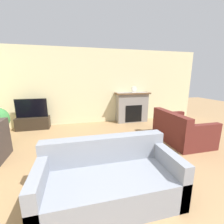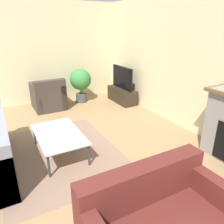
{
  "view_description": "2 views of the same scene",
  "coord_description": "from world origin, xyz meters",
  "px_view_note": "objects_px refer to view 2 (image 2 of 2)",
  "views": [
    {
      "loc": [
        -0.41,
        -0.83,
        1.69
      ],
      "look_at": [
        0.52,
        2.94,
        0.79
      ],
      "focal_mm": 24.0,
      "sensor_mm": 36.0,
      "label": 1
    },
    {
      "loc": [
        3.32,
        1.33,
        2.04
      ],
      "look_at": [
        0.37,
        2.93,
        0.72
      ],
      "focal_mm": 35.0,
      "sensor_mm": 36.0,
      "label": 2
    }
  ],
  "objects_px": {
    "potted_plant": "(81,81)",
    "tv": "(122,78)",
    "armchair_by_window": "(49,98)",
    "coffee_table": "(59,135)"
  },
  "relations": [
    {
      "from": "tv",
      "to": "armchair_by_window",
      "type": "height_order",
      "value": "tv"
    },
    {
      "from": "armchair_by_window",
      "to": "coffee_table",
      "type": "relative_size",
      "value": 0.73
    },
    {
      "from": "coffee_table",
      "to": "potted_plant",
      "type": "height_order",
      "value": "potted_plant"
    },
    {
      "from": "tv",
      "to": "potted_plant",
      "type": "bearing_deg",
      "value": -119.26
    },
    {
      "from": "tv",
      "to": "armchair_by_window",
      "type": "distance_m",
      "value": 2.07
    },
    {
      "from": "potted_plant",
      "to": "tv",
      "type": "bearing_deg",
      "value": 60.74
    },
    {
      "from": "tv",
      "to": "armchair_by_window",
      "type": "bearing_deg",
      "value": -103.16
    },
    {
      "from": "tv",
      "to": "potted_plant",
      "type": "distance_m",
      "value": 1.17
    },
    {
      "from": "coffee_table",
      "to": "potted_plant",
      "type": "relative_size",
      "value": 1.23
    },
    {
      "from": "armchair_by_window",
      "to": "potted_plant",
      "type": "relative_size",
      "value": 0.9
    }
  ]
}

